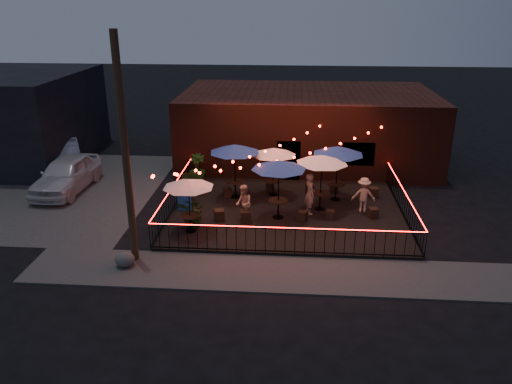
% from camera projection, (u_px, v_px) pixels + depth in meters
% --- Properties ---
extents(ground, '(110.00, 110.00, 0.00)m').
position_uv_depth(ground, '(286.00, 233.00, 20.16)').
color(ground, black).
rests_on(ground, ground).
extents(patio, '(10.00, 8.00, 0.15)m').
position_uv_depth(patio, '(287.00, 212.00, 21.99)').
color(patio, black).
rests_on(patio, ground).
extents(sidewalk, '(18.00, 2.50, 0.05)m').
position_uv_depth(sidewalk, '(284.00, 274.00, 17.13)').
color(sidewalk, '#403E3B').
rests_on(sidewalk, ground).
extents(parking_lot, '(11.00, 12.00, 0.02)m').
position_uv_depth(parking_lot, '(45.00, 190.00, 24.71)').
color(parking_lot, '#403E3B').
rests_on(parking_lot, ground).
extents(brick_building, '(14.00, 8.00, 4.00)m').
position_uv_depth(brick_building, '(307.00, 127.00, 28.66)').
color(brick_building, '#39190F').
rests_on(brick_building, ground).
extents(utility_pole, '(0.26, 0.26, 8.00)m').
position_uv_depth(utility_pole, '(125.00, 154.00, 16.67)').
color(utility_pole, '#3C2418').
rests_on(utility_pole, ground).
extents(fence_front, '(10.00, 0.04, 1.04)m').
position_uv_depth(fence_front, '(285.00, 241.00, 18.06)').
color(fence_front, black).
rests_on(fence_front, patio).
extents(fence_left, '(0.04, 8.00, 1.04)m').
position_uv_depth(fence_left, '(174.00, 196.00, 22.13)').
color(fence_left, black).
rests_on(fence_left, patio).
extents(fence_right, '(0.04, 8.00, 1.04)m').
position_uv_depth(fence_right, '(403.00, 203.00, 21.44)').
color(fence_right, black).
rests_on(fence_right, patio).
extents(festoon_lights, '(10.02, 8.72, 1.32)m').
position_uv_depth(festoon_lights, '(264.00, 161.00, 20.90)').
color(festoon_lights, '#FF1D0B').
rests_on(festoon_lights, ground).
extents(cafe_table_0, '(2.66, 2.66, 2.21)m').
position_uv_depth(cafe_table_0, '(188.00, 184.00, 19.24)').
color(cafe_table_0, black).
rests_on(cafe_table_0, patio).
extents(cafe_table_1, '(2.83, 2.83, 2.55)m').
position_uv_depth(cafe_table_1, '(235.00, 149.00, 22.61)').
color(cafe_table_1, black).
rests_on(cafe_table_1, patio).
extents(cafe_table_2, '(2.69, 2.69, 2.54)m').
position_uv_depth(cafe_table_2, '(279.00, 166.00, 20.41)').
color(cafe_table_2, black).
rests_on(cafe_table_2, patio).
extents(cafe_table_3, '(2.45, 2.45, 2.31)m').
position_uv_depth(cafe_table_3, '(274.00, 152.00, 22.97)').
color(cafe_table_3, black).
rests_on(cafe_table_3, patio).
extents(cafe_table_4, '(2.86, 2.86, 2.49)m').
position_uv_depth(cafe_table_4, '(322.00, 160.00, 21.28)').
color(cafe_table_4, black).
rests_on(cafe_table_4, patio).
extents(cafe_table_5, '(2.94, 2.94, 2.56)m').
position_uv_depth(cafe_table_5, '(338.00, 151.00, 22.31)').
color(cafe_table_5, black).
rests_on(cafe_table_5, patio).
extents(bistro_chair_0, '(0.44, 0.44, 0.43)m').
position_uv_depth(bistro_chair_0, '(195.00, 216.00, 20.89)').
color(bistro_chair_0, black).
rests_on(bistro_chair_0, patio).
extents(bistro_chair_1, '(0.49, 0.49, 0.47)m').
position_uv_depth(bistro_chair_1, '(219.00, 215.00, 20.90)').
color(bistro_chair_1, black).
rests_on(bistro_chair_1, patio).
extents(bistro_chair_2, '(0.37, 0.37, 0.43)m').
position_uv_depth(bistro_chair_2, '(200.00, 190.00, 23.71)').
color(bistro_chair_2, black).
rests_on(bistro_chair_2, patio).
extents(bistro_chair_3, '(0.46, 0.46, 0.41)m').
position_uv_depth(bistro_chair_3, '(227.00, 192.00, 23.42)').
color(bistro_chair_3, black).
rests_on(bistro_chair_3, patio).
extents(bistro_chair_4, '(0.48, 0.48, 0.51)m').
position_uv_depth(bistro_chair_4, '(246.00, 216.00, 20.73)').
color(bistro_chair_4, black).
rests_on(bistro_chair_4, patio).
extents(bistro_chair_5, '(0.46, 0.46, 0.41)m').
position_uv_depth(bistro_chair_5, '(303.00, 216.00, 20.89)').
color(bistro_chair_5, black).
rests_on(bistro_chair_5, patio).
extents(bistro_chair_6, '(0.39, 0.39, 0.41)m').
position_uv_depth(bistro_chair_6, '(270.00, 187.00, 24.16)').
color(bistro_chair_6, black).
rests_on(bistro_chair_6, patio).
extents(bistro_chair_7, '(0.43, 0.43, 0.44)m').
position_uv_depth(bistro_chair_7, '(310.00, 188.00, 23.87)').
color(bistro_chair_7, black).
rests_on(bistro_chair_7, patio).
extents(bistro_chair_8, '(0.39, 0.39, 0.40)m').
position_uv_depth(bistro_chair_8, '(330.00, 215.00, 21.01)').
color(bistro_chair_8, black).
rests_on(bistro_chair_8, patio).
extents(bistro_chair_9, '(0.46, 0.46, 0.43)m').
position_uv_depth(bistro_chair_9, '(373.00, 213.00, 21.16)').
color(bistro_chair_9, black).
rests_on(bistro_chair_9, patio).
extents(bistro_chair_10, '(0.44, 0.44, 0.43)m').
position_uv_depth(bistro_chair_10, '(334.00, 188.00, 24.00)').
color(bistro_chair_10, black).
rests_on(bistro_chair_10, patio).
extents(bistro_chair_11, '(0.46, 0.46, 0.48)m').
position_uv_depth(bistro_chair_11, '(373.00, 193.00, 23.31)').
color(bistro_chair_11, black).
rests_on(bistro_chair_11, patio).
extents(patron_a, '(0.60, 0.75, 1.81)m').
position_uv_depth(patron_a, '(310.00, 194.00, 21.35)').
color(patron_a, tan).
rests_on(patron_a, patio).
extents(patron_b, '(0.82, 0.92, 1.58)m').
position_uv_depth(patron_b, '(244.00, 203.00, 20.63)').
color(patron_b, tan).
rests_on(patron_b, patio).
extents(patron_c, '(1.04, 0.63, 1.57)m').
position_uv_depth(patron_c, '(363.00, 195.00, 21.55)').
color(patron_c, '#D3A68C').
rests_on(patron_c, patio).
extents(potted_shrub_a, '(1.43, 1.34, 1.29)m').
position_uv_depth(potted_shrub_a, '(193.00, 212.00, 20.16)').
color(potted_shrub_a, '#13370E').
rests_on(potted_shrub_a, patio).
extents(potted_shrub_b, '(0.92, 0.82, 1.40)m').
position_uv_depth(potted_shrub_b, '(187.00, 185.00, 22.94)').
color(potted_shrub_b, '#153910').
rests_on(potted_shrub_b, patio).
extents(potted_shrub_c, '(0.90, 0.90, 1.44)m').
position_uv_depth(potted_shrub_c, '(197.00, 168.00, 25.19)').
color(potted_shrub_c, '#18350F').
rests_on(potted_shrub_c, patio).
extents(cooler, '(0.67, 0.53, 0.81)m').
position_uv_depth(cooler, '(185.00, 200.00, 21.97)').
color(cooler, '#1A58B1').
rests_on(cooler, patio).
extents(boulder, '(0.88, 0.78, 0.62)m').
position_uv_depth(boulder, '(125.00, 259.00, 17.48)').
color(boulder, '#4E4F49').
rests_on(boulder, ground).
extents(car_white, '(2.13, 4.98, 1.68)m').
position_uv_depth(car_white, '(66.00, 174.00, 24.39)').
color(car_white, silver).
rests_on(car_white, ground).
extents(car_silver, '(4.00, 5.33, 1.68)m').
position_uv_depth(car_silver, '(62.00, 156.00, 27.30)').
color(car_silver, '#9FA0A7').
rests_on(car_silver, ground).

